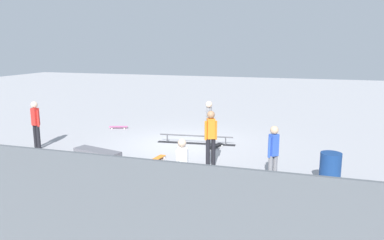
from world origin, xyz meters
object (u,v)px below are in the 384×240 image
at_px(skateboard_main, 215,146).
at_px(bystander_white_shirt, 182,165).
at_px(grind_rail, 196,140).
at_px(skate_ledge, 97,155).
at_px(loose_skateboard_yellow, 3,156).
at_px(loose_skateboard_pink, 118,127).
at_px(trash_bin, 330,170).
at_px(bystander_blue_shirt, 273,152).
at_px(bystander_orange_shirt, 211,135).
at_px(bystander_red_shirt, 36,122).
at_px(skater_main, 209,121).
at_px(loose_skateboard_orange, 157,158).

relative_size(skateboard_main, bystander_white_shirt, 0.56).
xyz_separation_m(grind_rail, skate_ledge, (2.45, 2.87, 0.03)).
xyz_separation_m(loose_skateboard_yellow, loose_skateboard_pink, (-1.44, -5.15, 0.00)).
relative_size(skateboard_main, trash_bin, 0.90).
distance_m(bystander_blue_shirt, loose_skateboard_pink, 8.70).
bearing_deg(bystander_blue_shirt, skate_ledge, 127.23).
distance_m(skate_ledge, bystander_white_shirt, 4.21).
height_order(bystander_blue_shirt, loose_skateboard_yellow, bystander_blue_shirt).
height_order(grind_rail, bystander_orange_shirt, bystander_orange_shirt).
xyz_separation_m(grind_rail, trash_bin, (-4.57, 3.13, 0.32)).
bearing_deg(bystander_red_shirt, bystander_blue_shirt, 6.97).
distance_m(skate_ledge, skater_main, 4.00).
relative_size(loose_skateboard_pink, trash_bin, 0.90).
bearing_deg(trash_bin, grind_rail, -34.38).
relative_size(bystander_red_shirt, bystander_blue_shirt, 1.07).
xyz_separation_m(bystander_red_shirt, bystander_white_shirt, (-6.36, 2.64, -0.13)).
bearing_deg(loose_skateboard_yellow, bystander_white_shirt, -88.47).
bearing_deg(bystander_white_shirt, bystander_red_shirt, 111.04).
relative_size(grind_rail, skate_ledge, 1.76).
xyz_separation_m(bystander_red_shirt, bystander_blue_shirt, (-8.35, 1.08, -0.06)).
height_order(bystander_blue_shirt, bystander_white_shirt, bystander_blue_shirt).
xyz_separation_m(grind_rail, bystander_white_shirt, (-1.15, 4.96, 0.69)).
relative_size(bystander_red_shirt, bystander_white_shirt, 1.15).
xyz_separation_m(loose_skateboard_orange, loose_skateboard_yellow, (4.88, 1.30, 0.00)).
height_order(bystander_red_shirt, loose_skateboard_pink, bystander_red_shirt).
relative_size(loose_skateboard_yellow, loose_skateboard_pink, 1.00).
relative_size(loose_skateboard_orange, trash_bin, 0.90).
bearing_deg(skateboard_main, loose_skateboard_pink, -91.64).
bearing_deg(grind_rail, bystander_orange_shirt, 109.89).
height_order(bystander_red_shirt, bystander_blue_shirt, bystander_red_shirt).
relative_size(bystander_white_shirt, loose_skateboard_yellow, 1.79).
distance_m(skate_ledge, loose_skateboard_orange, 1.93).
bearing_deg(bystander_blue_shirt, bystander_red_shirt, 125.33).
height_order(skate_ledge, loose_skateboard_orange, skate_ledge).
bearing_deg(loose_skateboard_yellow, trash_bin, -74.35).
bearing_deg(trash_bin, skateboard_main, -36.84).
xyz_separation_m(skater_main, bystander_orange_shirt, (-0.58, 1.98, -0.02)).
bearing_deg(bystander_orange_shirt, loose_skateboard_pink, -63.39).
bearing_deg(loose_skateboard_pink, bystander_orange_shirt, 124.12).
relative_size(skate_ledge, trash_bin, 1.84).
bearing_deg(skater_main, skateboard_main, -81.61).
xyz_separation_m(bystander_red_shirt, loose_skateboard_pink, (-1.18, -3.79, -0.89)).
height_order(skate_ledge, loose_skateboard_pink, skate_ledge).
relative_size(bystander_red_shirt, bystander_orange_shirt, 0.99).
height_order(bystander_red_shirt, trash_bin, bystander_red_shirt).
distance_m(skater_main, bystander_white_shirt, 4.60).
height_order(bystander_red_shirt, loose_skateboard_yellow, bystander_red_shirt).
distance_m(grind_rail, skater_main, 1.11).
height_order(bystander_orange_shirt, trash_bin, bystander_orange_shirt).
distance_m(skate_ledge, skateboard_main, 4.15).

